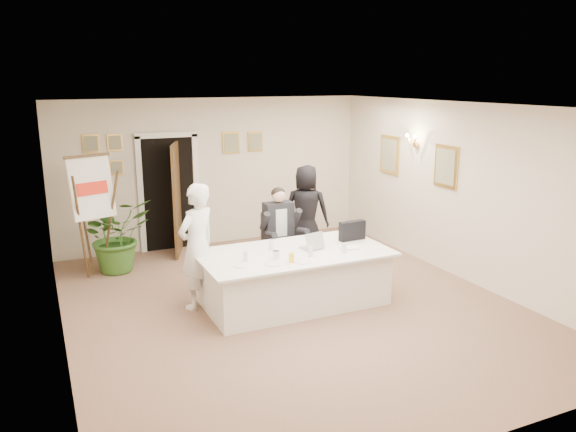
{
  "coord_description": "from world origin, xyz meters",
  "views": [
    {
      "loc": [
        -3.12,
        -6.78,
        3.15
      ],
      "look_at": [
        0.24,
        0.6,
        1.15
      ],
      "focal_mm": 35.0,
      "sensor_mm": 36.0,
      "label": 1
    }
  ],
  "objects_px": {
    "seated_man": "(280,232)",
    "laptop_bag": "(352,231)",
    "standing_woman": "(306,211)",
    "potted_palm": "(117,235)",
    "standing_man": "(197,246)",
    "paper_stack": "(348,248)",
    "laptop": "(311,239)",
    "flip_chart": "(92,223)",
    "oj_glass": "(292,258)",
    "steel_jug": "(276,255)",
    "conference_table": "(294,277)"
  },
  "relations": [
    {
      "from": "paper_stack",
      "to": "steel_jug",
      "type": "distance_m",
      "value": 1.13
    },
    {
      "from": "standing_man",
      "to": "laptop",
      "type": "distance_m",
      "value": 1.62
    },
    {
      "from": "laptop_bag",
      "to": "paper_stack",
      "type": "relative_size",
      "value": 1.56
    },
    {
      "from": "conference_table",
      "to": "seated_man",
      "type": "bearing_deg",
      "value": 76.03
    },
    {
      "from": "conference_table",
      "to": "paper_stack",
      "type": "height_order",
      "value": "paper_stack"
    },
    {
      "from": "standing_woman",
      "to": "laptop_bag",
      "type": "xyz_separation_m",
      "value": [
        -0.1,
        -1.77,
        0.09
      ]
    },
    {
      "from": "standing_man",
      "to": "laptop",
      "type": "relative_size",
      "value": 5.24
    },
    {
      "from": "standing_man",
      "to": "laptop",
      "type": "bearing_deg",
      "value": 135.15
    },
    {
      "from": "steel_jug",
      "to": "potted_palm",
      "type": "bearing_deg",
      "value": 122.74
    },
    {
      "from": "laptop",
      "to": "laptop_bag",
      "type": "bearing_deg",
      "value": -3.2
    },
    {
      "from": "potted_palm",
      "to": "oj_glass",
      "type": "relative_size",
      "value": 9.4
    },
    {
      "from": "standing_woman",
      "to": "potted_palm",
      "type": "bearing_deg",
      "value": 24.24
    },
    {
      "from": "seated_man",
      "to": "standing_woman",
      "type": "xyz_separation_m",
      "value": [
        0.87,
        0.79,
        0.09
      ]
    },
    {
      "from": "laptop_bag",
      "to": "standing_man",
      "type": "bearing_deg",
      "value": 169.79
    },
    {
      "from": "flip_chart",
      "to": "oj_glass",
      "type": "distance_m",
      "value": 3.55
    },
    {
      "from": "standing_woman",
      "to": "laptop",
      "type": "xyz_separation_m",
      "value": [
        -0.85,
        -1.89,
        0.08
      ]
    },
    {
      "from": "standing_man",
      "to": "laptop_bag",
      "type": "height_order",
      "value": "standing_man"
    },
    {
      "from": "conference_table",
      "to": "laptop",
      "type": "height_order",
      "value": "laptop"
    },
    {
      "from": "conference_table",
      "to": "potted_palm",
      "type": "relative_size",
      "value": 2.19
    },
    {
      "from": "flip_chart",
      "to": "potted_palm",
      "type": "bearing_deg",
      "value": 23.68
    },
    {
      "from": "flip_chart",
      "to": "standing_man",
      "type": "distance_m",
      "value": 2.24
    },
    {
      "from": "oj_glass",
      "to": "conference_table",
      "type": "bearing_deg",
      "value": 61.53
    },
    {
      "from": "standing_man",
      "to": "steel_jug",
      "type": "height_order",
      "value": "standing_man"
    },
    {
      "from": "seated_man",
      "to": "laptop_bag",
      "type": "bearing_deg",
      "value": -47.81
    },
    {
      "from": "seated_man",
      "to": "laptop",
      "type": "relative_size",
      "value": 4.38
    },
    {
      "from": "standing_man",
      "to": "seated_man",
      "type": "bearing_deg",
      "value": 173.64
    },
    {
      "from": "seated_man",
      "to": "standing_man",
      "type": "height_order",
      "value": "standing_man"
    },
    {
      "from": "potted_palm",
      "to": "paper_stack",
      "type": "relative_size",
      "value": 4.58
    },
    {
      "from": "standing_man",
      "to": "paper_stack",
      "type": "distance_m",
      "value": 2.14
    },
    {
      "from": "standing_woman",
      "to": "flip_chart",
      "type": "bearing_deg",
      "value": 27.92
    },
    {
      "from": "conference_table",
      "to": "laptop_bag",
      "type": "relative_size",
      "value": 6.43
    },
    {
      "from": "conference_table",
      "to": "laptop_bag",
      "type": "xyz_separation_m",
      "value": [
        1.05,
        0.17,
        0.53
      ]
    },
    {
      "from": "potted_palm",
      "to": "laptop_bag",
      "type": "bearing_deg",
      "value": -36.69
    },
    {
      "from": "laptop_bag",
      "to": "paper_stack",
      "type": "distance_m",
      "value": 0.47
    },
    {
      "from": "standing_man",
      "to": "laptop_bag",
      "type": "xyz_separation_m",
      "value": [
        2.32,
        -0.27,
        0.03
      ]
    },
    {
      "from": "flip_chart",
      "to": "oj_glass",
      "type": "bearing_deg",
      "value": -50.84
    },
    {
      "from": "paper_stack",
      "to": "oj_glass",
      "type": "relative_size",
      "value": 2.05
    },
    {
      "from": "potted_palm",
      "to": "laptop",
      "type": "distance_m",
      "value": 3.43
    },
    {
      "from": "laptop",
      "to": "potted_palm",
      "type": "bearing_deg",
      "value": 121.75
    },
    {
      "from": "conference_table",
      "to": "standing_man",
      "type": "xyz_separation_m",
      "value": [
        -1.27,
        0.44,
        0.5
      ]
    },
    {
      "from": "potted_palm",
      "to": "standing_woman",
      "type": "bearing_deg",
      "value": -9.83
    },
    {
      "from": "steel_jug",
      "to": "standing_woman",
      "type": "bearing_deg",
      "value": 54.73
    },
    {
      "from": "conference_table",
      "to": "laptop",
      "type": "bearing_deg",
      "value": 8.34
    },
    {
      "from": "conference_table",
      "to": "potted_palm",
      "type": "distance_m",
      "value": 3.26
    },
    {
      "from": "standing_woman",
      "to": "steel_jug",
      "type": "height_order",
      "value": "standing_woman"
    },
    {
      "from": "flip_chart",
      "to": "steel_jug",
      "type": "relative_size",
      "value": 17.89
    },
    {
      "from": "standing_woman",
      "to": "steel_jug",
      "type": "bearing_deg",
      "value": 88.79
    },
    {
      "from": "laptop",
      "to": "oj_glass",
      "type": "relative_size",
      "value": 2.61
    },
    {
      "from": "standing_woman",
      "to": "laptop",
      "type": "distance_m",
      "value": 2.08
    },
    {
      "from": "flip_chart",
      "to": "steel_jug",
      "type": "xyz_separation_m",
      "value": [
        2.12,
        -2.52,
        -0.08
      ]
    }
  ]
}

